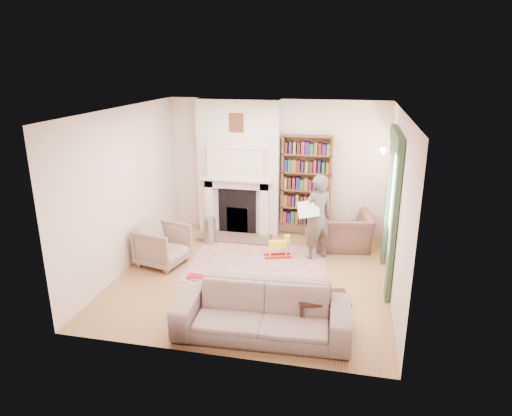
% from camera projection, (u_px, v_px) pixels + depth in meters
% --- Properties ---
extents(floor, '(4.50, 4.50, 0.00)m').
position_uv_depth(floor, '(253.00, 276.00, 7.82)').
color(floor, brown).
rests_on(floor, ground).
extents(ceiling, '(4.50, 4.50, 0.00)m').
position_uv_depth(ceiling, '(253.00, 110.00, 6.96)').
color(ceiling, white).
rests_on(ceiling, wall_back).
extents(wall_back, '(4.50, 0.00, 4.50)m').
position_uv_depth(wall_back, '(276.00, 168.00, 9.48)').
color(wall_back, silver).
rests_on(wall_back, floor).
extents(wall_front, '(4.50, 0.00, 4.50)m').
position_uv_depth(wall_front, '(211.00, 252.00, 5.30)').
color(wall_front, silver).
rests_on(wall_front, floor).
extents(wall_left, '(0.00, 4.50, 4.50)m').
position_uv_depth(wall_left, '(125.00, 190.00, 7.84)').
color(wall_left, silver).
rests_on(wall_left, floor).
extents(wall_right, '(0.00, 4.50, 4.50)m').
position_uv_depth(wall_right, '(397.00, 207.00, 6.94)').
color(wall_right, silver).
rests_on(wall_right, floor).
extents(fireplace, '(1.70, 0.58, 2.80)m').
position_uv_depth(fireplace, '(239.00, 169.00, 9.45)').
color(fireplace, silver).
rests_on(fireplace, floor).
extents(bookcase, '(1.00, 0.24, 1.85)m').
position_uv_depth(bookcase, '(306.00, 181.00, 9.30)').
color(bookcase, brown).
rests_on(bookcase, floor).
extents(window, '(0.02, 0.90, 1.30)m').
position_uv_depth(window, '(394.00, 196.00, 7.30)').
color(window, silver).
rests_on(window, wall_right).
extents(curtain_left, '(0.07, 0.32, 2.40)m').
position_uv_depth(curtain_left, '(394.00, 226.00, 6.73)').
color(curtain_left, '#2F492F').
rests_on(curtain_left, floor).
extents(curtain_right, '(0.07, 0.32, 2.40)m').
position_uv_depth(curtain_right, '(388.00, 199.00, 8.03)').
color(curtain_right, '#2F492F').
rests_on(curtain_right, floor).
extents(pelmet, '(0.09, 1.70, 0.24)m').
position_uv_depth(pelmet, '(397.00, 138.00, 7.02)').
color(pelmet, '#2F492F').
rests_on(pelmet, wall_right).
extents(wall_sconce, '(0.20, 0.24, 0.24)m').
position_uv_depth(wall_sconce, '(380.00, 155.00, 8.22)').
color(wall_sconce, gold).
rests_on(wall_sconce, wall_right).
extents(rug, '(2.50, 1.95, 0.01)m').
position_uv_depth(rug, '(258.00, 264.00, 8.28)').
color(rug, '#CBB099').
rests_on(rug, floor).
extents(armchair_reading, '(1.22, 1.10, 0.70)m').
position_uv_depth(armchair_reading, '(342.00, 231.00, 8.90)').
color(armchair_reading, '#52312C').
rests_on(armchair_reading, floor).
extents(armchair_left, '(0.95, 0.93, 0.72)m').
position_uv_depth(armchair_left, '(163.00, 245.00, 8.18)').
color(armchair_left, gray).
rests_on(armchair_left, floor).
extents(sofa, '(2.37, 1.02, 0.68)m').
position_uv_depth(sofa, '(262.00, 311.00, 6.07)').
color(sofa, '#A49587').
rests_on(sofa, floor).
extents(man_reading, '(0.70, 0.65, 1.61)m').
position_uv_depth(man_reading, '(317.00, 217.00, 8.29)').
color(man_reading, '#544B43').
rests_on(man_reading, floor).
extents(newspaper, '(0.41, 0.34, 0.29)m').
position_uv_depth(newspaper, '(308.00, 209.00, 8.07)').
color(newspaper, white).
rests_on(newspaper, man_reading).
extents(coffee_table, '(0.79, 0.62, 0.45)m').
position_uv_depth(coffee_table, '(322.00, 311.00, 6.30)').
color(coffee_table, '#331911').
rests_on(coffee_table, floor).
extents(paraffin_heater, '(0.31, 0.31, 0.55)m').
position_uv_depth(paraffin_heater, '(210.00, 231.00, 9.14)').
color(paraffin_heater, '#93969A').
rests_on(paraffin_heater, floor).
extents(rocking_horse, '(0.54, 0.34, 0.45)m').
position_uv_depth(rocking_horse, '(278.00, 246.00, 8.49)').
color(rocking_horse, yellow).
rests_on(rocking_horse, rug).
extents(board_game, '(0.39, 0.39, 0.03)m').
position_uv_depth(board_game, '(201.00, 277.00, 7.74)').
color(board_game, '#EDC853').
rests_on(board_game, rug).
extents(game_box_lid, '(0.27, 0.18, 0.04)m').
position_uv_depth(game_box_lid, '(196.00, 277.00, 7.71)').
color(game_box_lid, '#A6121A').
rests_on(game_box_lid, rug).
extents(comic_annuals, '(0.70, 0.63, 0.02)m').
position_uv_depth(comic_annuals, '(257.00, 284.00, 7.49)').
color(comic_annuals, red).
rests_on(comic_annuals, rug).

